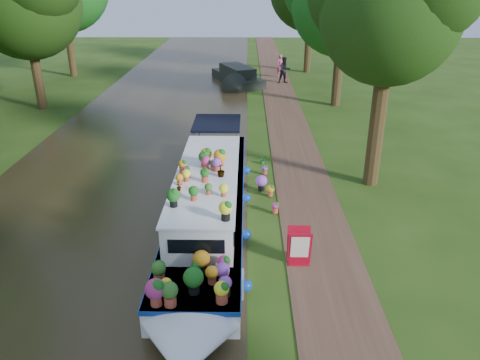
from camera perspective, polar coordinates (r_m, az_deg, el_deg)
name	(u,v)px	position (r m, az deg, el deg)	size (l,w,h in m)	color
ground	(277,219)	(15.68, 4.54, -4.78)	(100.00, 100.00, 0.00)	#254310
canal_water	(98,218)	(16.41, -16.93, -4.41)	(10.00, 100.00, 0.02)	black
towpath	(313,219)	(15.80, 8.90, -4.72)	(2.20, 100.00, 0.03)	#4E3424
plant_boat	(208,203)	(14.85, -3.95, -2.76)	(2.29, 13.52, 2.27)	white
tree_near_overhang	(391,3)	(17.52, 17.91, 19.84)	(5.52, 5.28, 8.99)	#342511
second_boat	(237,77)	(35.70, -0.33, 12.50)	(4.23, 7.29, 1.32)	black
sandwich_board	(299,248)	(13.25, 7.22, -8.19)	(0.65, 0.51, 1.04)	#A20B1F
pedestrian_pink	(281,66)	(38.01, 4.97, 13.69)	(0.65, 0.43, 1.78)	#E05CAF
pedestrian_dark	(285,70)	(35.93, 5.46, 13.19)	(0.93, 0.72, 1.91)	black
verge_plant	(263,159)	(20.12, 2.78, 2.52)	(0.36, 0.31, 0.40)	#216A20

